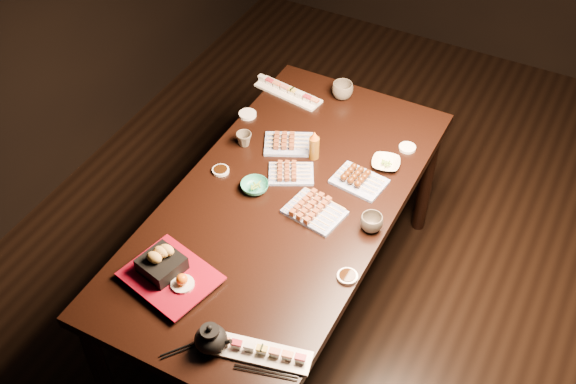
{
  "coord_description": "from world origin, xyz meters",
  "views": [
    {
      "loc": [
        0.57,
        -2.01,
        2.91
      ],
      "look_at": [
        -0.43,
        -0.09,
        0.77
      ],
      "focal_mm": 45.0,
      "sensor_mm": 36.0,
      "label": 1
    }
  ],
  "objects_px": {
    "yakitori_plate_right": "(315,208)",
    "teacup_far_left": "(244,139)",
    "teapot": "(210,337)",
    "teacup_far_right": "(342,91)",
    "dining_table": "(283,260)",
    "tempura_tray": "(170,270)",
    "sushi_platter_near": "(262,351)",
    "edamame_bowl_cream": "(386,164)",
    "sushi_platter_far": "(288,91)",
    "edamame_bowl_green": "(255,187)",
    "teacup_mid_right": "(371,223)",
    "yakitori_plate_center": "(291,171)",
    "condiment_bottle": "(314,145)",
    "yakitori_plate_left": "(289,141)",
    "teacup_near_left": "(161,265)"
  },
  "relations": [
    {
      "from": "yakitori_plate_center",
      "to": "teacup_far_left",
      "type": "relative_size",
      "value": 2.74
    },
    {
      "from": "teacup_far_right",
      "to": "yakitori_plate_center",
      "type": "bearing_deg",
      "value": -86.64
    },
    {
      "from": "yakitori_plate_left",
      "to": "yakitori_plate_center",
      "type": "bearing_deg",
      "value": -85.11
    },
    {
      "from": "yakitori_plate_right",
      "to": "dining_table",
      "type": "bearing_deg",
      "value": -167.25
    },
    {
      "from": "teacup_far_right",
      "to": "edamame_bowl_cream",
      "type": "bearing_deg",
      "value": -43.95
    },
    {
      "from": "teapot",
      "to": "condiment_bottle",
      "type": "bearing_deg",
      "value": 85.34
    },
    {
      "from": "sushi_platter_far",
      "to": "teacup_far_right",
      "type": "height_order",
      "value": "teacup_far_right"
    },
    {
      "from": "teapot",
      "to": "condiment_bottle",
      "type": "height_order",
      "value": "condiment_bottle"
    },
    {
      "from": "dining_table",
      "to": "tempura_tray",
      "type": "xyz_separation_m",
      "value": [
        -0.18,
        -0.56,
        0.44
      ]
    },
    {
      "from": "sushi_platter_near",
      "to": "condiment_bottle",
      "type": "xyz_separation_m",
      "value": [
        -0.3,
        1.0,
        0.05
      ]
    },
    {
      "from": "yakitori_plate_right",
      "to": "edamame_bowl_cream",
      "type": "xyz_separation_m",
      "value": [
        0.15,
        0.41,
        -0.01
      ]
    },
    {
      "from": "teacup_far_left",
      "to": "tempura_tray",
      "type": "bearing_deg",
      "value": -79.55
    },
    {
      "from": "sushi_platter_near",
      "to": "teapot",
      "type": "distance_m",
      "value": 0.18
    },
    {
      "from": "sushi_platter_far",
      "to": "edamame_bowl_green",
      "type": "bearing_deg",
      "value": 114.54
    },
    {
      "from": "teacup_mid_right",
      "to": "sushi_platter_far",
      "type": "bearing_deg",
      "value": 138.09
    },
    {
      "from": "sushi_platter_far",
      "to": "teacup_far_right",
      "type": "xyz_separation_m",
      "value": [
        0.25,
        0.1,
        0.02
      ]
    },
    {
      "from": "teacup_near_left",
      "to": "sushi_platter_near",
      "type": "bearing_deg",
      "value": -15.32
    },
    {
      "from": "teacup_far_left",
      "to": "condiment_bottle",
      "type": "bearing_deg",
      "value": 12.85
    },
    {
      "from": "yakitori_plate_center",
      "to": "teacup_far_right",
      "type": "bearing_deg",
      "value": 65.82
    },
    {
      "from": "dining_table",
      "to": "yakitori_plate_center",
      "type": "relative_size",
      "value": 9.29
    },
    {
      "from": "sushi_platter_far",
      "to": "yakitori_plate_right",
      "type": "distance_m",
      "value": 0.82
    },
    {
      "from": "teacup_far_right",
      "to": "teacup_near_left",
      "type": "bearing_deg",
      "value": -96.42
    },
    {
      "from": "tempura_tray",
      "to": "yakitori_plate_center",
      "type": "bearing_deg",
      "value": 93.02
    },
    {
      "from": "teapot",
      "to": "teacup_far_left",
      "type": "bearing_deg",
      "value": 102.83
    },
    {
      "from": "teapot",
      "to": "teacup_far_right",
      "type": "bearing_deg",
      "value": 86.01
    },
    {
      "from": "teacup_far_right",
      "to": "teapot",
      "type": "relative_size",
      "value": 0.76
    },
    {
      "from": "edamame_bowl_green",
      "to": "teacup_mid_right",
      "type": "bearing_deg",
      "value": 2.36
    },
    {
      "from": "teacup_far_left",
      "to": "yakitori_plate_center",
      "type": "bearing_deg",
      "value": -15.6
    },
    {
      "from": "yakitori_plate_right",
      "to": "teacup_far_left",
      "type": "distance_m",
      "value": 0.53
    },
    {
      "from": "edamame_bowl_green",
      "to": "tempura_tray",
      "type": "height_order",
      "value": "tempura_tray"
    },
    {
      "from": "yakitori_plate_right",
      "to": "sushi_platter_far",
      "type": "bearing_deg",
      "value": 135.27
    },
    {
      "from": "edamame_bowl_green",
      "to": "teacup_far_right",
      "type": "distance_m",
      "value": 0.77
    },
    {
      "from": "yakitori_plate_center",
      "to": "teacup_near_left",
      "type": "relative_size",
      "value": 2.2
    },
    {
      "from": "teacup_near_left",
      "to": "teapot",
      "type": "relative_size",
      "value": 0.64
    },
    {
      "from": "sushi_platter_near",
      "to": "yakitori_plate_center",
      "type": "xyz_separation_m",
      "value": [
        -0.33,
        0.85,
        0.0
      ]
    },
    {
      "from": "sushi_platter_far",
      "to": "yakitori_plate_left",
      "type": "distance_m",
      "value": 0.39
    },
    {
      "from": "tempura_tray",
      "to": "teacup_far_right",
      "type": "bearing_deg",
      "value": 99.25
    },
    {
      "from": "dining_table",
      "to": "sushi_platter_near",
      "type": "height_order",
      "value": "sushi_platter_near"
    },
    {
      "from": "teacup_mid_right",
      "to": "teapot",
      "type": "distance_m",
      "value": 0.82
    },
    {
      "from": "edamame_bowl_green",
      "to": "edamame_bowl_cream",
      "type": "height_order",
      "value": "edamame_bowl_green"
    },
    {
      "from": "tempura_tray",
      "to": "teacup_far_right",
      "type": "distance_m",
      "value": 1.34
    },
    {
      "from": "tempura_tray",
      "to": "yakitori_plate_right",
      "type": "bearing_deg",
      "value": 73.44
    },
    {
      "from": "yakitori_plate_center",
      "to": "teacup_far_right",
      "type": "xyz_separation_m",
      "value": [
        -0.04,
        0.61,
        0.02
      ]
    },
    {
      "from": "yakitori_plate_center",
      "to": "tempura_tray",
      "type": "relative_size",
      "value": 0.58
    },
    {
      "from": "dining_table",
      "to": "sushi_platter_near",
      "type": "xyz_separation_m",
      "value": [
        0.28,
        -0.68,
        0.4
      ]
    },
    {
      "from": "sushi_platter_near",
      "to": "edamame_bowl_cream",
      "type": "relative_size",
      "value": 2.82
    },
    {
      "from": "teapot",
      "to": "teacup_mid_right",
      "type": "bearing_deg",
      "value": 59.11
    },
    {
      "from": "yakitori_plate_center",
      "to": "teacup_mid_right",
      "type": "relative_size",
      "value": 2.1
    },
    {
      "from": "tempura_tray",
      "to": "teacup_mid_right",
      "type": "height_order",
      "value": "tempura_tray"
    },
    {
      "from": "dining_table",
      "to": "teacup_far_right",
      "type": "distance_m",
      "value": 0.89
    }
  ]
}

